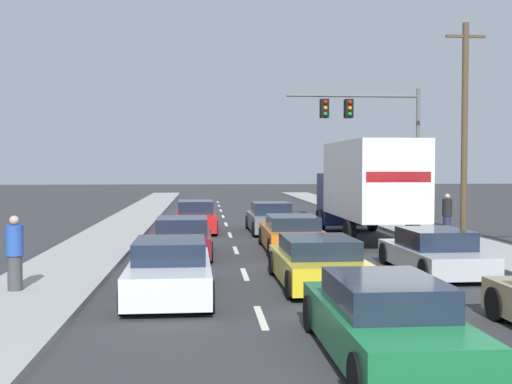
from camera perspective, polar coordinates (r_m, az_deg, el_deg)
ground_plane at (r=32.61m, az=0.36°, el=-2.82°), size 140.00×140.00×0.00m
sidewalk_right at (r=29.06m, az=14.30°, el=-3.38°), size 2.67×80.00×0.14m
sidewalk_left at (r=27.77m, az=-12.43°, el=-3.62°), size 2.67×80.00×0.14m
lane_markings at (r=27.68m, az=1.24°, el=-3.73°), size 3.54×52.00×0.01m
car_red at (r=28.95m, az=-5.29°, el=-2.24°), size 1.89×4.67×1.37m
car_maroon at (r=21.39m, az=-6.45°, el=-4.00°), size 1.96×4.59×1.24m
car_white at (r=14.83m, az=-7.51°, el=-6.77°), size 1.94×4.73×1.26m
car_gray at (r=28.41m, az=1.29°, el=-2.37°), size 1.95×4.49×1.33m
car_orange at (r=22.37m, az=3.14°, el=-3.70°), size 1.97×4.62×1.22m
car_yellow at (r=16.00m, az=5.41°, el=-6.16°), size 2.03×4.31×1.19m
car_green at (r=10.12m, az=11.17°, el=-11.06°), size 1.85×4.60×1.26m
box_truck at (r=26.09m, az=9.65°, el=0.69°), size 2.73×8.54×3.84m
car_silver at (r=18.44m, az=15.28°, el=-5.15°), size 2.00×4.45×1.20m
traffic_signal_mast at (r=34.07m, az=9.46°, el=6.10°), size 6.93×0.69×6.89m
utility_pole_mid at (r=30.80m, az=17.74°, el=5.67°), size 1.80×0.28×9.27m
pedestrian_near_corner at (r=15.52m, az=-20.31°, el=-5.03°), size 0.38×0.38×1.67m
pedestrian_mid_block at (r=27.11m, az=16.33°, el=-1.90°), size 0.38×0.38×1.66m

